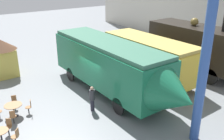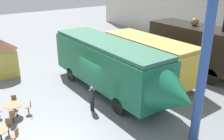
# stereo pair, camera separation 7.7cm
# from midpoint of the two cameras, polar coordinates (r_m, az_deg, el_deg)

# --- Properties ---
(ground_plane) EXTENTS (80.00, 80.00, 0.00)m
(ground_plane) POSITION_cam_midpoint_polar(r_m,az_deg,el_deg) (17.26, -3.43, -5.36)
(ground_plane) COLOR gray
(steam_locomotive) EXTENTS (8.16, 2.77, 5.78)m
(steam_locomotive) POSITION_cam_midpoint_polar(r_m,az_deg,el_deg) (21.51, 18.56, 5.54)
(steam_locomotive) COLOR black
(steam_locomotive) RESTS_ON ground_plane
(passenger_coach_vintage) EXTENTS (7.88, 2.77, 3.24)m
(passenger_coach_vintage) POSITION_cam_midpoint_polar(r_m,az_deg,el_deg) (18.91, 8.17, 3.11)
(passenger_coach_vintage) COLOR gold
(passenger_coach_vintage) RESTS_ON ground_plane
(streamlined_locomotive) EXTENTS (12.00, 2.82, 3.56)m
(streamlined_locomotive) POSITION_cam_midpoint_polar(r_m,az_deg,el_deg) (16.30, 0.40, 1.01)
(streamlined_locomotive) COLOR #196B47
(streamlined_locomotive) RESTS_ON ground_plane
(cafe_table_near) EXTENTS (0.77, 0.77, 0.73)m
(cafe_table_near) POSITION_cam_midpoint_polar(r_m,az_deg,el_deg) (13.47, -24.26, -13.15)
(cafe_table_near) COLOR black
(cafe_table_near) RESTS_ON ground_plane
(cafe_table_far) EXTENTS (0.99, 0.99, 0.73)m
(cafe_table_far) POSITION_cam_midpoint_polar(r_m,az_deg,el_deg) (15.49, -21.77, -7.83)
(cafe_table_far) COLOR black
(cafe_table_far) RESTS_ON ground_plane
(cafe_chair_2) EXTENTS (0.40, 0.40, 0.87)m
(cafe_chair_2) POSITION_cam_midpoint_polar(r_m,az_deg,el_deg) (13.15, -21.27, -13.77)
(cafe_chair_2) COLOR black
(cafe_chair_2) RESTS_ON ground_plane
(cafe_chair_3) EXTENTS (0.40, 0.40, 0.87)m
(cafe_chair_3) POSITION_cam_midpoint_polar(r_m,az_deg,el_deg) (14.03, -22.74, -11.62)
(cafe_chair_3) COLOR black
(cafe_chair_3) RESTS_ON ground_plane
(cafe_chair_8) EXTENTS (0.37, 0.39, 0.87)m
(cafe_chair_8) POSITION_cam_midpoint_polar(r_m,az_deg,el_deg) (15.46, -18.50, -7.80)
(cafe_chair_8) COLOR black
(cafe_chair_8) RESTS_ON ground_plane
(cafe_chair_9) EXTENTS (0.39, 0.37, 0.87)m
(cafe_chair_9) POSITION_cam_midpoint_polar(r_m,az_deg,el_deg) (16.30, -21.59, -6.67)
(cafe_chair_9) COLOR black
(cafe_chair_9) RESTS_ON ground_plane
(cafe_chair_11) EXTENTS (0.39, 0.37, 0.87)m
(cafe_chair_11) POSITION_cam_midpoint_polar(r_m,az_deg,el_deg) (14.77, -21.87, -9.73)
(cafe_chair_11) COLOR black
(cafe_chair_11) RESTS_ON ground_plane
(visitor_person) EXTENTS (0.34, 0.34, 1.58)m
(visitor_person) POSITION_cam_midpoint_polar(r_m,az_deg,el_deg) (14.89, -4.70, -6.35)
(visitor_person) COLOR #262633
(visitor_person) RESTS_ON ground_plane
(ticket_kiosk) EXTENTS (2.34, 2.34, 3.00)m
(ticket_kiosk) POSITION_cam_midpoint_polar(r_m,az_deg,el_deg) (21.34, -23.87, 2.94)
(ticket_kiosk) COLOR #DBC151
(ticket_kiosk) RESTS_ON ground_plane
(support_pillar) EXTENTS (0.44, 0.44, 8.00)m
(support_pillar) POSITION_cam_midpoint_polar(r_m,az_deg,el_deg) (11.79, 20.20, 1.42)
(support_pillar) COLOR #2D519E
(support_pillar) RESTS_ON ground_plane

